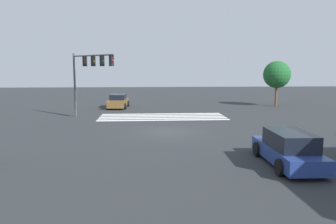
# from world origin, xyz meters

# --- Properties ---
(ground_plane) EXTENTS (108.82, 108.82, 0.00)m
(ground_plane) POSITION_xyz_m (0.00, 0.00, 0.00)
(ground_plane) COLOR #2B2D30
(crosswalk_markings) EXTENTS (11.27, 4.40, 0.01)m
(crosswalk_markings) POSITION_xyz_m (0.00, -7.05, 0.00)
(crosswalk_markings) COLOR silver
(crosswalk_markings) RESTS_ON ground_plane
(traffic_signal_mast) EXTENTS (4.00, 4.00, 5.64)m
(traffic_signal_mast) POSITION_xyz_m (6.29, -6.29, 4.28)
(traffic_signal_mast) COLOR #47474C
(traffic_signal_mast) RESTS_ON ground_plane
(car_1) EXTENTS (2.28, 4.54, 1.49)m
(car_1) POSITION_xyz_m (4.53, -14.19, 0.70)
(car_1) COLOR brown
(car_1) RESTS_ON ground_plane
(car_2) EXTENTS (2.13, 4.89, 1.57)m
(car_2) POSITION_xyz_m (-4.82, 8.14, 0.74)
(car_2) COLOR navy
(car_2) RESTS_ON ground_plane
(tree_corner_a) EXTENTS (3.08, 3.08, 5.16)m
(tree_corner_a) POSITION_xyz_m (-13.43, -14.48, 3.61)
(tree_corner_a) COLOR brown
(tree_corner_a) RESTS_ON ground_plane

